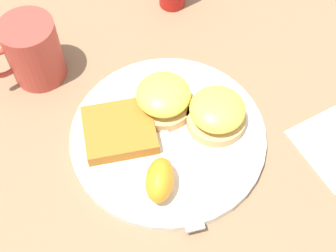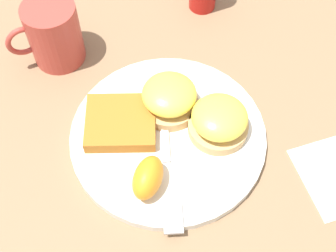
{
  "view_description": "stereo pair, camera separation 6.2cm",
  "coord_description": "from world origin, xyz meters",
  "px_view_note": "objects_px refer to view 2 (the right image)",
  "views": [
    {
      "loc": [
        0.2,
        0.27,
        0.56
      ],
      "look_at": [
        0.0,
        0.0,
        0.03
      ],
      "focal_mm": 50.0,
      "sensor_mm": 36.0,
      "label": 1
    },
    {
      "loc": [
        0.14,
        0.3,
        0.56
      ],
      "look_at": [
        0.0,
        0.0,
        0.03
      ],
      "focal_mm": 50.0,
      "sensor_mm": 36.0,
      "label": 2
    }
  ],
  "objects_px": {
    "hashbrown_patty": "(121,123)",
    "fork": "(169,167)",
    "orange_wedge": "(148,178)",
    "cup": "(53,34)",
    "sandwich_benedict_left": "(219,121)",
    "sandwich_benedict_right": "(169,98)"
  },
  "relations": [
    {
      "from": "orange_wedge",
      "to": "hashbrown_patty",
      "type": "bearing_deg",
      "value": -91.74
    },
    {
      "from": "sandwich_benedict_left",
      "to": "sandwich_benedict_right",
      "type": "height_order",
      "value": "same"
    },
    {
      "from": "hashbrown_patty",
      "to": "orange_wedge",
      "type": "distance_m",
      "value": 0.1
    },
    {
      "from": "orange_wedge",
      "to": "sandwich_benedict_left",
      "type": "bearing_deg",
      "value": -164.12
    },
    {
      "from": "sandwich_benedict_left",
      "to": "cup",
      "type": "distance_m",
      "value": 0.28
    },
    {
      "from": "hashbrown_patty",
      "to": "orange_wedge",
      "type": "height_order",
      "value": "orange_wedge"
    },
    {
      "from": "fork",
      "to": "orange_wedge",
      "type": "bearing_deg",
      "value": 17.08
    },
    {
      "from": "fork",
      "to": "sandwich_benedict_right",
      "type": "bearing_deg",
      "value": -115.67
    },
    {
      "from": "hashbrown_patty",
      "to": "fork",
      "type": "bearing_deg",
      "value": 110.2
    },
    {
      "from": "sandwich_benedict_right",
      "to": "sandwich_benedict_left",
      "type": "bearing_deg",
      "value": 124.79
    },
    {
      "from": "orange_wedge",
      "to": "cup",
      "type": "relative_size",
      "value": 0.54
    },
    {
      "from": "sandwich_benedict_left",
      "to": "orange_wedge",
      "type": "height_order",
      "value": "sandwich_benedict_left"
    },
    {
      "from": "cup",
      "to": "fork",
      "type": "bearing_deg",
      "value": 104.39
    },
    {
      "from": "orange_wedge",
      "to": "cup",
      "type": "distance_m",
      "value": 0.27
    },
    {
      "from": "sandwich_benedict_right",
      "to": "orange_wedge",
      "type": "height_order",
      "value": "sandwich_benedict_right"
    },
    {
      "from": "sandwich_benedict_right",
      "to": "hashbrown_patty",
      "type": "xyz_separation_m",
      "value": [
        0.07,
        -0.0,
        -0.01
      ]
    },
    {
      "from": "sandwich_benedict_left",
      "to": "hashbrown_patty",
      "type": "xyz_separation_m",
      "value": [
        0.12,
        -0.06,
        -0.01
      ]
    },
    {
      "from": "fork",
      "to": "cup",
      "type": "relative_size",
      "value": 1.81
    },
    {
      "from": "sandwich_benedict_left",
      "to": "sandwich_benedict_right",
      "type": "bearing_deg",
      "value": -55.21
    },
    {
      "from": "sandwich_benedict_left",
      "to": "cup",
      "type": "height_order",
      "value": "cup"
    },
    {
      "from": "orange_wedge",
      "to": "cup",
      "type": "bearing_deg",
      "value": -83.37
    },
    {
      "from": "fork",
      "to": "cup",
      "type": "height_order",
      "value": "cup"
    }
  ]
}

